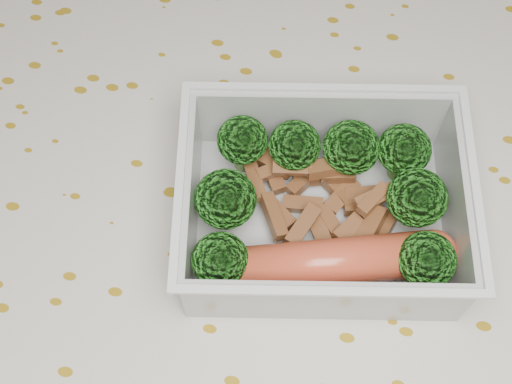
# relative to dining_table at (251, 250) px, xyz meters

# --- Properties ---
(dining_table) EXTENTS (1.40, 0.90, 0.75)m
(dining_table) POSITION_rel_dining_table_xyz_m (0.00, 0.00, 0.00)
(dining_table) COLOR brown
(dining_table) RESTS_ON ground
(tablecloth) EXTENTS (1.46, 0.96, 0.19)m
(tablecloth) POSITION_rel_dining_table_xyz_m (0.00, 0.00, 0.05)
(tablecloth) COLOR beige
(tablecloth) RESTS_ON dining_table
(lunch_container) EXTENTS (0.21, 0.17, 0.06)m
(lunch_container) POSITION_rel_dining_table_xyz_m (0.05, -0.01, 0.11)
(lunch_container) COLOR silver
(lunch_container) RESTS_ON tablecloth
(broccoli_florets) EXTENTS (0.17, 0.14, 0.05)m
(broccoli_florets) POSITION_rel_dining_table_xyz_m (0.05, 0.00, 0.12)
(broccoli_florets) COLOR #608C3F
(broccoli_florets) RESTS_ON lunch_container
(meat_pile) EXTENTS (0.11, 0.07, 0.03)m
(meat_pile) POSITION_rel_dining_table_xyz_m (0.05, 0.01, 0.11)
(meat_pile) COLOR brown
(meat_pile) RESTS_ON lunch_container
(sausage) EXTENTS (0.16, 0.07, 0.03)m
(sausage) POSITION_rel_dining_table_xyz_m (0.06, -0.04, 0.12)
(sausage) COLOR #BF4429
(sausage) RESTS_ON lunch_container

